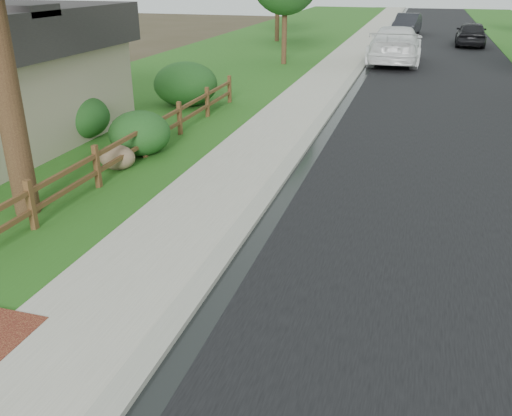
% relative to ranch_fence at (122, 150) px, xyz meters
% --- Properties ---
extents(ground, '(120.00, 120.00, 0.00)m').
position_rel_ranch_fence_xyz_m(ground, '(3.60, -6.40, -0.62)').
color(ground, '#3C3420').
extents(road, '(8.00, 90.00, 0.02)m').
position_rel_ranch_fence_xyz_m(road, '(8.20, 28.60, -0.61)').
color(road, black).
rests_on(road, ground).
extents(curb, '(0.40, 90.00, 0.12)m').
position_rel_ranch_fence_xyz_m(curb, '(4.00, 28.60, -0.56)').
color(curb, gray).
rests_on(curb, ground).
extents(wet_gutter, '(0.50, 90.00, 0.00)m').
position_rel_ranch_fence_xyz_m(wet_gutter, '(4.35, 28.60, -0.60)').
color(wet_gutter, black).
rests_on(wet_gutter, road).
extents(sidewalk, '(2.20, 90.00, 0.10)m').
position_rel_ranch_fence_xyz_m(sidewalk, '(2.70, 28.60, -0.57)').
color(sidewalk, '#A09C8B').
rests_on(sidewalk, ground).
extents(grass_strip, '(1.60, 90.00, 0.06)m').
position_rel_ranch_fence_xyz_m(grass_strip, '(0.80, 28.60, -0.59)').
color(grass_strip, '#285518').
rests_on(grass_strip, ground).
extents(lawn_near, '(9.00, 90.00, 0.04)m').
position_rel_ranch_fence_xyz_m(lawn_near, '(-4.40, 28.60, -0.60)').
color(lawn_near, '#285518').
rests_on(lawn_near, ground).
extents(ranch_fence, '(0.12, 16.92, 1.10)m').
position_rel_ranch_fence_xyz_m(ranch_fence, '(0.00, 0.00, 0.00)').
color(ranch_fence, '#52341B').
rests_on(ranch_fence, ground).
extents(white_suv, '(2.94, 7.06, 2.04)m').
position_rel_ranch_fence_xyz_m(white_suv, '(5.60, 20.69, 0.42)').
color(white_suv, white).
rests_on(white_suv, road).
extents(dark_car_mid, '(2.12, 4.95, 1.67)m').
position_rel_ranch_fence_xyz_m(dark_car_mid, '(10.24, 30.25, 0.24)').
color(dark_car_mid, black).
rests_on(dark_car_mid, road).
extents(dark_car_far, '(2.28, 5.21, 1.67)m').
position_rel_ranch_fence_xyz_m(dark_car_far, '(5.69, 36.48, 0.24)').
color(dark_car_far, black).
rests_on(dark_car_far, road).
extents(boulder, '(1.21, 1.08, 0.67)m').
position_rel_ranch_fence_xyz_m(boulder, '(-0.30, 0.21, -0.28)').
color(boulder, brown).
rests_on(boulder, ground).
extents(shrub_b, '(2.37, 2.37, 1.38)m').
position_rel_ranch_fence_xyz_m(shrub_b, '(-2.90, 2.42, 0.07)').
color(shrub_b, '#1E4819').
rests_on(shrub_b, ground).
extents(shrub_c, '(2.04, 2.04, 1.25)m').
position_rel_ranch_fence_xyz_m(shrub_c, '(-0.30, 1.52, 0.01)').
color(shrub_c, '#1E4819').
rests_on(shrub_c, ground).
extents(shrub_d, '(3.10, 3.10, 1.67)m').
position_rel_ranch_fence_xyz_m(shrub_d, '(-1.50, 7.60, 0.22)').
color(shrub_d, '#1E4819').
rests_on(shrub_d, ground).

